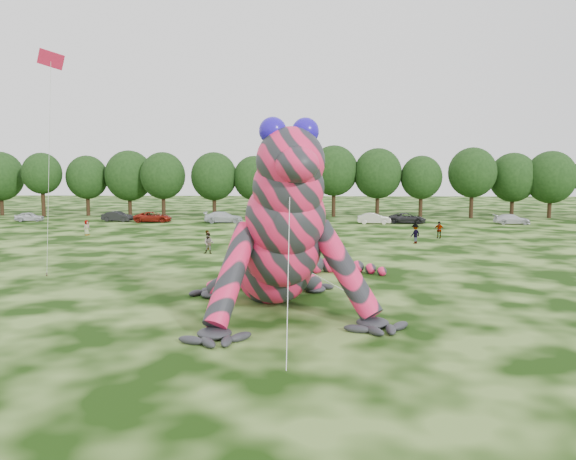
% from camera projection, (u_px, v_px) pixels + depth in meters
% --- Properties ---
extents(ground, '(240.00, 240.00, 0.00)m').
position_uv_depth(ground, '(220.00, 328.00, 25.33)').
color(ground, '#16330A').
rests_on(ground, ground).
extents(inflatable_gecko, '(20.46, 22.55, 9.49)m').
position_uv_depth(inflatable_gecko, '(270.00, 214.00, 29.94)').
color(inflatable_gecko, '#EC2054').
rests_on(inflatable_gecko, ground).
extents(flying_kite, '(3.22, 3.56, 14.39)m').
position_uv_depth(flying_kite, '(51.00, 75.00, 33.13)').
color(flying_kite, red).
rests_on(flying_kite, ground).
extents(tree_2, '(7.04, 6.34, 9.64)m').
position_uv_depth(tree_2, '(1.00, 184.00, 84.95)').
color(tree_2, black).
rests_on(tree_2, ground).
extents(tree_3, '(5.81, 5.23, 9.44)m').
position_uv_depth(tree_3, '(42.00, 185.00, 82.98)').
color(tree_3, black).
rests_on(tree_3, ground).
extents(tree_4, '(6.22, 5.60, 9.06)m').
position_uv_depth(tree_4, '(87.00, 186.00, 84.38)').
color(tree_4, black).
rests_on(tree_4, ground).
extents(tree_5, '(7.16, 6.44, 9.80)m').
position_uv_depth(tree_5, '(129.00, 183.00, 83.79)').
color(tree_5, black).
rests_on(tree_5, ground).
extents(tree_6, '(6.52, 5.86, 9.49)m').
position_uv_depth(tree_6, '(163.00, 185.00, 81.83)').
color(tree_6, black).
rests_on(tree_6, ground).
extents(tree_7, '(6.68, 6.01, 9.48)m').
position_uv_depth(tree_7, '(214.00, 185.00, 81.64)').
color(tree_7, black).
rests_on(tree_7, ground).
extents(tree_8, '(6.14, 5.53, 8.94)m').
position_uv_depth(tree_8, '(254.00, 187.00, 81.61)').
color(tree_8, black).
rests_on(tree_8, ground).
extents(tree_9, '(5.27, 4.74, 8.68)m').
position_uv_depth(tree_9, '(291.00, 188.00, 81.76)').
color(tree_9, black).
rests_on(tree_9, ground).
extents(tree_10, '(7.09, 6.38, 10.50)m').
position_uv_depth(tree_10, '(334.00, 181.00, 82.62)').
color(tree_10, black).
rests_on(tree_10, ground).
extents(tree_11, '(7.01, 6.31, 10.07)m').
position_uv_depth(tree_11, '(378.00, 183.00, 81.99)').
color(tree_11, black).
rests_on(tree_11, ground).
extents(tree_12, '(5.99, 5.39, 8.97)m').
position_uv_depth(tree_12, '(421.00, 187.00, 81.34)').
color(tree_12, black).
rests_on(tree_12, ground).
extents(tree_13, '(6.83, 6.15, 10.13)m').
position_uv_depth(tree_13, '(472.00, 183.00, 80.37)').
color(tree_13, black).
rests_on(tree_13, ground).
extents(tree_14, '(6.82, 6.14, 9.40)m').
position_uv_depth(tree_14, '(513.00, 185.00, 81.73)').
color(tree_14, black).
rests_on(tree_14, ground).
extents(tree_15, '(7.17, 6.45, 9.63)m').
position_uv_depth(tree_15, '(551.00, 184.00, 80.57)').
color(tree_15, black).
rests_on(tree_15, ground).
extents(car_0, '(3.89, 2.15, 1.25)m').
position_uv_depth(car_0, '(29.00, 217.00, 75.83)').
color(car_0, silver).
rests_on(car_0, ground).
extents(car_1, '(4.36, 2.18, 1.37)m').
position_uv_depth(car_1, '(118.00, 216.00, 75.49)').
color(car_1, black).
rests_on(car_1, ground).
extents(car_2, '(5.12, 2.62, 1.38)m').
position_uv_depth(car_2, '(153.00, 217.00, 74.62)').
color(car_2, maroon).
rests_on(car_2, ground).
extents(car_3, '(5.23, 2.43, 1.48)m').
position_uv_depth(car_3, '(224.00, 217.00, 73.78)').
color(car_3, silver).
rests_on(car_3, ground).
extents(car_4, '(4.69, 2.53, 1.52)m').
position_uv_depth(car_4, '(284.00, 217.00, 73.71)').
color(car_4, '#0E1645').
rests_on(car_4, ground).
extents(car_5, '(4.33, 1.70, 1.40)m').
position_uv_depth(car_5, '(374.00, 219.00, 72.25)').
color(car_5, beige).
rests_on(car_5, ground).
extents(car_6, '(5.10, 2.89, 1.34)m').
position_uv_depth(car_6, '(407.00, 218.00, 72.99)').
color(car_6, black).
rests_on(car_6, ground).
extents(car_7, '(4.55, 2.00, 1.30)m').
position_uv_depth(car_7, '(512.00, 219.00, 71.83)').
color(car_7, silver).
rests_on(car_7, ground).
extents(spectator_5, '(0.97, 1.79, 1.84)m').
position_uv_depth(spectator_5, '(332.00, 250.00, 43.05)').
color(spectator_5, gray).
rests_on(spectator_5, ground).
extents(spectator_0, '(0.46, 0.66, 1.70)m').
position_uv_depth(spectator_0, '(208.00, 240.00, 49.65)').
color(spectator_0, gray).
rests_on(spectator_0, ground).
extents(spectator_4, '(0.77, 0.92, 1.61)m').
position_uv_depth(spectator_4, '(87.00, 228.00, 60.21)').
color(spectator_4, gray).
rests_on(spectator_4, ground).
extents(spectator_2, '(1.37, 1.31, 1.87)m').
position_uv_depth(spectator_2, '(415.00, 234.00, 53.51)').
color(spectator_2, gray).
rests_on(spectator_2, ground).
extents(spectator_3, '(1.11, 0.86, 1.75)m').
position_uv_depth(spectator_3, '(439.00, 230.00, 57.47)').
color(spectator_3, gray).
rests_on(spectator_3, ground).
extents(spectator_1, '(0.87, 0.68, 1.77)m').
position_uv_depth(spectator_1, '(209.00, 243.00, 47.10)').
color(spectator_1, gray).
rests_on(spectator_1, ground).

